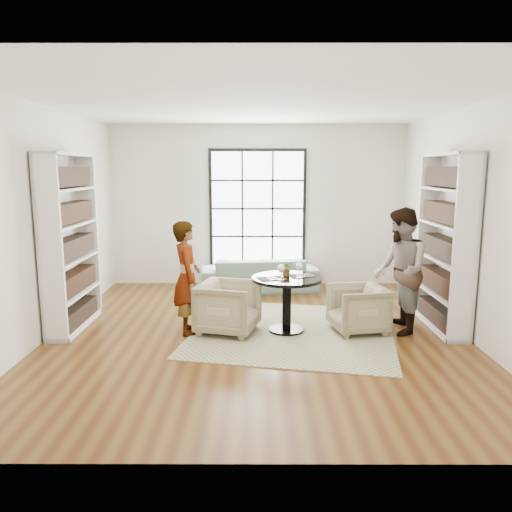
{
  "coord_description": "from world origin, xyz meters",
  "views": [
    {
      "loc": [
        -0.0,
        -6.42,
        2.2
      ],
      "look_at": [
        -0.02,
        0.4,
        0.99
      ],
      "focal_mm": 35.0,
      "sensor_mm": 36.0,
      "label": 1
    }
  ],
  "objects_px": {
    "person_right": "(400,271)",
    "wine_glass_right": "(299,267)",
    "flower_centerpiece": "(287,269)",
    "pedestal_table": "(287,292)",
    "sofa": "(259,274)",
    "armchair_left": "(228,307)",
    "person_left": "(187,278)",
    "wine_glass_left": "(281,269)",
    "armchair_right": "(358,309)"
  },
  "relations": [
    {
      "from": "pedestal_table",
      "to": "person_left",
      "type": "height_order",
      "value": "person_left"
    },
    {
      "from": "person_right",
      "to": "wine_glass_left",
      "type": "relative_size",
      "value": 8.01
    },
    {
      "from": "sofa",
      "to": "person_left",
      "type": "relative_size",
      "value": 1.36
    },
    {
      "from": "sofa",
      "to": "person_right",
      "type": "relative_size",
      "value": 1.22
    },
    {
      "from": "sofa",
      "to": "flower_centerpiece",
      "type": "xyz_separation_m",
      "value": [
        0.36,
        -2.27,
        0.56
      ]
    },
    {
      "from": "pedestal_table",
      "to": "wine_glass_left",
      "type": "xyz_separation_m",
      "value": [
        -0.09,
        -0.18,
        0.36
      ]
    },
    {
      "from": "pedestal_table",
      "to": "sofa",
      "type": "bearing_deg",
      "value": 98.86
    },
    {
      "from": "person_right",
      "to": "flower_centerpiece",
      "type": "distance_m",
      "value": 1.51
    },
    {
      "from": "pedestal_table",
      "to": "wine_glass_left",
      "type": "relative_size",
      "value": 4.49
    },
    {
      "from": "armchair_left",
      "to": "armchair_right",
      "type": "distance_m",
      "value": 1.75
    },
    {
      "from": "armchair_right",
      "to": "person_right",
      "type": "relative_size",
      "value": 0.42
    },
    {
      "from": "wine_glass_right",
      "to": "flower_centerpiece",
      "type": "distance_m",
      "value": 0.2
    },
    {
      "from": "wine_glass_left",
      "to": "wine_glass_right",
      "type": "xyz_separation_m",
      "value": [
        0.25,
        0.14,
        -0.0
      ]
    },
    {
      "from": "sofa",
      "to": "wine_glass_right",
      "type": "xyz_separation_m",
      "value": [
        0.52,
        -2.39,
        0.6
      ]
    },
    {
      "from": "pedestal_table",
      "to": "person_right",
      "type": "xyz_separation_m",
      "value": [
        1.51,
        -0.01,
        0.3
      ]
    },
    {
      "from": "armchair_right",
      "to": "pedestal_table",
      "type": "bearing_deg",
      "value": -100.87
    },
    {
      "from": "armchair_right",
      "to": "wine_glass_left",
      "type": "relative_size",
      "value": 3.35
    },
    {
      "from": "person_left",
      "to": "flower_centerpiece",
      "type": "bearing_deg",
      "value": -97.01
    },
    {
      "from": "armchair_left",
      "to": "person_right",
      "type": "relative_size",
      "value": 0.46
    },
    {
      "from": "sofa",
      "to": "wine_glass_left",
      "type": "height_order",
      "value": "wine_glass_left"
    },
    {
      "from": "armchair_right",
      "to": "wine_glass_left",
      "type": "bearing_deg",
      "value": -90.9
    },
    {
      "from": "wine_glass_left",
      "to": "pedestal_table",
      "type": "bearing_deg",
      "value": 64.2
    },
    {
      "from": "wine_glass_left",
      "to": "wine_glass_right",
      "type": "distance_m",
      "value": 0.28
    },
    {
      "from": "flower_centerpiece",
      "to": "pedestal_table",
      "type": "bearing_deg",
      "value": -89.35
    },
    {
      "from": "armchair_right",
      "to": "person_left",
      "type": "height_order",
      "value": "person_left"
    },
    {
      "from": "person_left",
      "to": "person_right",
      "type": "relative_size",
      "value": 0.9
    },
    {
      "from": "wine_glass_right",
      "to": "flower_centerpiece",
      "type": "bearing_deg",
      "value": 143.29
    },
    {
      "from": "armchair_left",
      "to": "armchair_right",
      "type": "bearing_deg",
      "value": -73.94
    },
    {
      "from": "armchair_left",
      "to": "wine_glass_right",
      "type": "relative_size",
      "value": 3.71
    },
    {
      "from": "wine_glass_left",
      "to": "wine_glass_right",
      "type": "relative_size",
      "value": 1.02
    },
    {
      "from": "armchair_left",
      "to": "person_right",
      "type": "xyz_separation_m",
      "value": [
        2.3,
        0.03,
        0.5
      ]
    },
    {
      "from": "wine_glass_right",
      "to": "flower_centerpiece",
      "type": "height_order",
      "value": "wine_glass_right"
    },
    {
      "from": "pedestal_table",
      "to": "flower_centerpiece",
      "type": "height_order",
      "value": "flower_centerpiece"
    },
    {
      "from": "pedestal_table",
      "to": "person_left",
      "type": "xyz_separation_m",
      "value": [
        -1.34,
        -0.05,
        0.21
      ]
    },
    {
      "from": "pedestal_table",
      "to": "sofa",
      "type": "xyz_separation_m",
      "value": [
        -0.36,
        2.34,
        -0.25
      ]
    },
    {
      "from": "wine_glass_right",
      "to": "armchair_left",
      "type": "bearing_deg",
      "value": 179.98
    },
    {
      "from": "person_right",
      "to": "wine_glass_right",
      "type": "bearing_deg",
      "value": -86.36
    },
    {
      "from": "sofa",
      "to": "armchair_left",
      "type": "relative_size",
      "value": 2.68
    },
    {
      "from": "armchair_left",
      "to": "wine_glass_left",
      "type": "distance_m",
      "value": 0.91
    },
    {
      "from": "flower_centerpiece",
      "to": "armchair_left",
      "type": "bearing_deg",
      "value": -171.49
    },
    {
      "from": "pedestal_table",
      "to": "sofa",
      "type": "distance_m",
      "value": 2.38
    },
    {
      "from": "wine_glass_left",
      "to": "flower_centerpiece",
      "type": "xyz_separation_m",
      "value": [
        0.09,
        0.25,
        -0.05
      ]
    },
    {
      "from": "flower_centerpiece",
      "to": "person_left",
      "type": "bearing_deg",
      "value": -174.97
    },
    {
      "from": "armchair_right",
      "to": "person_left",
      "type": "bearing_deg",
      "value": -99.26
    },
    {
      "from": "sofa",
      "to": "flower_centerpiece",
      "type": "bearing_deg",
      "value": 93.19
    },
    {
      "from": "armchair_left",
      "to": "person_right",
      "type": "distance_m",
      "value": 2.35
    },
    {
      "from": "sofa",
      "to": "armchair_left",
      "type": "xyz_separation_m",
      "value": [
        -0.42,
        -2.39,
        0.05
      ]
    },
    {
      "from": "sofa",
      "to": "flower_centerpiece",
      "type": "height_order",
      "value": "flower_centerpiece"
    },
    {
      "from": "armchair_left",
      "to": "wine_glass_right",
      "type": "height_order",
      "value": "wine_glass_right"
    },
    {
      "from": "wine_glass_right",
      "to": "armchair_right",
      "type": "bearing_deg",
      "value": 2.4
    }
  ]
}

